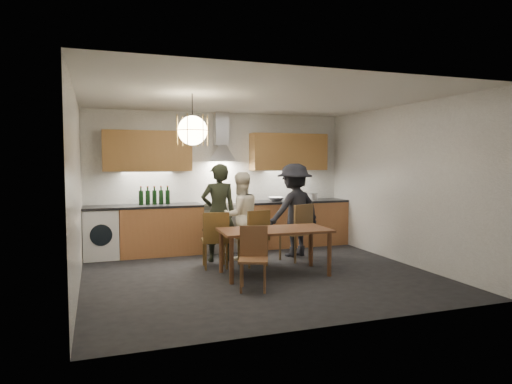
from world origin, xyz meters
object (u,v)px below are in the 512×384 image
object	(u,v)px
chair_front	(253,253)
mixing_bowl	(276,199)
person_right	(295,210)
chair_back_left	(216,236)
person_mid	(240,216)
dining_table	(274,234)
stock_pot	(313,197)
person_left	(219,212)
wine_bottles	(154,195)

from	to	relation	value
chair_front	mixing_bowl	bearing A→B (deg)	83.58
person_right	chair_front	bearing A→B (deg)	36.00
chair_back_left	mixing_bowl	bearing A→B (deg)	-131.35
person_mid	dining_table	bearing A→B (deg)	88.38
person_mid	stock_pot	xyz separation A→B (m)	(1.79, 0.83, 0.22)
person_left	person_mid	world-z (taller)	person_left
stock_pot	chair_back_left	bearing A→B (deg)	-149.96
person_mid	person_right	xyz separation A→B (m)	(0.99, -0.06, 0.07)
dining_table	person_right	bearing A→B (deg)	56.14
wine_bottles	person_right	bearing A→B (deg)	-22.67
stock_pot	person_left	bearing A→B (deg)	-158.93
person_right	mixing_bowl	xyz separation A→B (m)	(0.01, 0.88, 0.12)
chair_back_left	wine_bottles	size ratio (longest dim) A/B	1.63
person_mid	wine_bottles	distance (m)	1.64
dining_table	chair_front	xyz separation A→B (m)	(-0.54, -0.61, -0.13)
dining_table	wine_bottles	size ratio (longest dim) A/B	3.00
chair_back_left	person_left	xyz separation A→B (m)	(0.19, 0.53, 0.31)
chair_back_left	person_mid	world-z (taller)	person_mid
chair_back_left	person_left	bearing A→B (deg)	-102.10
chair_front	person_left	bearing A→B (deg)	111.54
chair_back_left	person_left	distance (m)	0.64
person_mid	person_right	world-z (taller)	person_right
person_right	wine_bottles	size ratio (longest dim) A/B	2.98
dining_table	mixing_bowl	distance (m)	2.19
chair_back_left	person_mid	xyz separation A→B (m)	(0.57, 0.54, 0.23)
person_right	stock_pot	xyz separation A→B (m)	(0.81, 0.89, 0.14)
person_mid	chair_front	bearing A→B (deg)	68.59
dining_table	person_mid	xyz separation A→B (m)	(-0.16, 1.17, 0.14)
chair_front	mixing_bowl	size ratio (longest dim) A/B	2.46
wine_bottles	mixing_bowl	bearing A→B (deg)	-2.02
chair_front	stock_pot	distance (m)	3.43
person_right	mixing_bowl	size ratio (longest dim) A/B	4.89
dining_table	stock_pot	distance (m)	2.61
person_left	stock_pot	distance (m)	2.34
dining_table	mixing_bowl	bearing A→B (deg)	70.06
chair_back_left	stock_pot	bearing A→B (deg)	-142.34
person_left	stock_pot	size ratio (longest dim) A/B	9.10
person_left	person_right	distance (m)	1.37
person_left	person_right	world-z (taller)	person_left
chair_back_left	person_mid	size ratio (longest dim) A/B	0.60
person_right	mixing_bowl	world-z (taller)	person_right
wine_bottles	person_left	bearing A→B (deg)	-44.09
chair_back_left	person_mid	distance (m)	0.82
dining_table	person_mid	world-z (taller)	person_mid
person_right	stock_pot	world-z (taller)	person_right
chair_back_left	mixing_bowl	distance (m)	2.12
stock_pot	dining_table	bearing A→B (deg)	-129.16
chair_back_left	person_right	distance (m)	1.66
stock_pot	mixing_bowl	bearing A→B (deg)	-179.56
mixing_bowl	wine_bottles	xyz separation A→B (m)	(-2.32, 0.08, 0.12)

